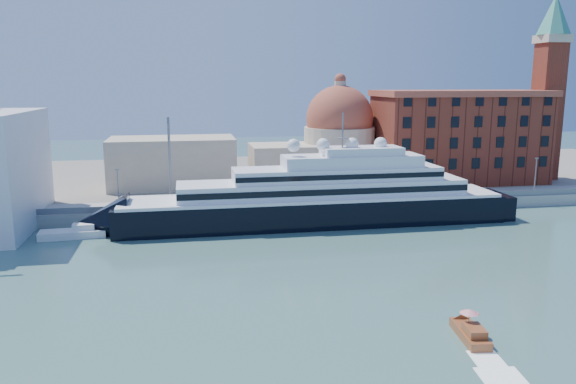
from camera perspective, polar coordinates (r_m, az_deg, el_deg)
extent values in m
plane|color=#38625D|center=(86.82, 1.30, -7.21)|extent=(400.00, 400.00, 0.00)
cube|color=gray|center=(118.79, -2.02, -1.55)|extent=(180.00, 10.00, 2.50)
cube|color=slate|center=(158.77, -4.19, 1.56)|extent=(260.00, 72.00, 2.00)
cube|color=slate|center=(114.05, -1.69, -1.13)|extent=(180.00, 0.10, 1.20)
cube|color=black|center=(109.35, 2.52, -2.21)|extent=(74.73, 11.50, 6.23)
cone|color=black|center=(107.79, -18.32, -2.97)|extent=(9.58, 11.50, 11.50)
cube|color=black|center=(123.09, 19.74, -1.44)|extent=(5.75, 10.54, 5.75)
cube|color=white|center=(108.62, 2.54, -0.49)|extent=(72.82, 11.69, 0.57)
cube|color=white|center=(108.73, 3.53, 0.44)|extent=(55.57, 9.58, 2.87)
cube|color=black|center=(104.17, 4.16, -0.04)|extent=(55.57, 0.15, 1.15)
cube|color=white|center=(108.99, 5.01, 1.88)|extent=(40.24, 8.62, 2.49)
cube|color=white|center=(109.42, 6.49, 3.16)|extent=(26.83, 7.67, 2.30)
cube|color=white|center=(109.75, 7.47, 4.16)|extent=(15.33, 6.71, 1.53)
cylinder|color=slate|center=(108.22, 5.58, 6.25)|extent=(0.29, 0.29, 6.71)
sphere|color=white|center=(106.26, 0.56, 4.76)|extent=(2.49, 2.49, 2.49)
sphere|color=white|center=(107.50, 3.58, 4.81)|extent=(2.49, 2.49, 2.49)
sphere|color=white|center=(109.02, 6.53, 4.85)|extent=(2.49, 2.49, 2.49)
sphere|color=white|center=(110.83, 9.38, 4.88)|extent=(2.49, 2.49, 2.49)
cube|color=white|center=(107.55, -21.01, -4.02)|extent=(11.65, 4.57, 1.52)
cube|color=white|center=(107.03, -20.05, -3.34)|extent=(3.96, 2.63, 1.14)
cube|color=brown|center=(65.69, 18.00, -13.63)|extent=(3.19, 7.13, 1.15)
cube|color=brown|center=(64.32, 18.42, -13.25)|extent=(2.20, 3.09, 0.92)
cylinder|color=slate|center=(65.61, 17.90, -12.29)|extent=(0.07, 0.07, 1.84)
cone|color=red|center=(65.21, 17.95, -11.45)|extent=(2.07, 2.07, 0.46)
cube|color=maroon|center=(150.14, 16.99, 5.18)|extent=(42.00, 18.00, 22.00)
cube|color=#9B4732|center=(149.49, 17.25, 9.56)|extent=(43.00, 19.00, 1.50)
cube|color=maroon|center=(162.11, 24.75, 7.36)|extent=(6.00, 6.00, 35.00)
cube|color=beige|center=(162.27, 25.29, 13.88)|extent=(7.00, 7.00, 2.00)
cone|color=teal|center=(162.78, 25.48, 15.98)|extent=(8.40, 8.40, 10.00)
cylinder|color=beige|center=(145.16, 5.20, 3.84)|extent=(18.00, 18.00, 14.00)
sphere|color=#9B4732|center=(144.30, 5.26, 7.38)|extent=(17.00, 17.00, 17.00)
cylinder|color=beige|center=(144.01, 5.32, 10.56)|extent=(3.00, 3.00, 3.00)
cube|color=beige|center=(140.39, -0.12, 2.81)|extent=(18.00, 14.00, 10.00)
cube|color=beige|center=(140.05, -11.63, 2.98)|extent=(30.00, 16.00, 12.00)
cylinder|color=slate|center=(114.36, -16.85, 0.16)|extent=(0.24, 0.24, 8.00)
cube|color=slate|center=(113.68, -16.97, 2.19)|extent=(0.80, 0.30, 0.25)
cylinder|color=slate|center=(114.83, -1.82, 0.68)|extent=(0.24, 0.24, 8.00)
cube|color=slate|center=(114.16, -1.83, 2.71)|extent=(0.80, 0.30, 0.25)
cylinder|color=slate|center=(122.87, 12.15, 1.13)|extent=(0.24, 0.24, 8.00)
cube|color=slate|center=(122.24, 12.23, 3.02)|extent=(0.80, 0.30, 0.25)
cylinder|color=slate|center=(137.13, 23.82, 1.45)|extent=(0.24, 0.24, 8.00)
cube|color=slate|center=(136.57, 23.96, 3.14)|extent=(0.80, 0.30, 0.25)
cylinder|color=slate|center=(114.81, -11.92, 2.97)|extent=(0.50, 0.50, 18.00)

